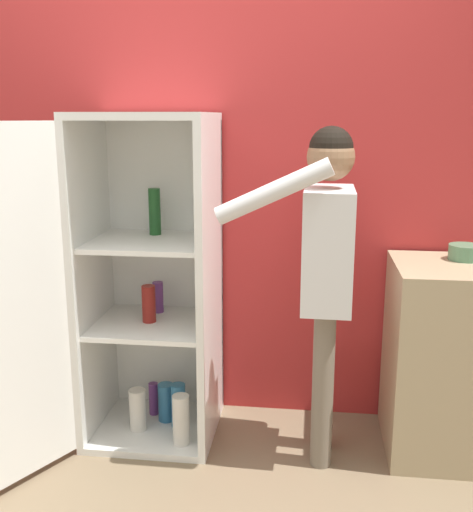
# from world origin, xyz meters

# --- Properties ---
(ground_plane) EXTENTS (12.00, 12.00, 0.00)m
(ground_plane) POSITION_xyz_m (0.00, 0.00, 0.00)
(ground_plane) COLOR #7A664C
(wall_back) EXTENTS (7.00, 0.06, 2.55)m
(wall_back) POSITION_xyz_m (0.00, 0.98, 1.27)
(wall_back) COLOR #B72D2D
(wall_back) RESTS_ON ground_plane
(refrigerator) EXTENTS (0.96, 1.12, 1.60)m
(refrigerator) POSITION_xyz_m (-0.32, 0.56, 0.78)
(refrigerator) COLOR white
(refrigerator) RESTS_ON ground_plane
(person) EXTENTS (0.58, 0.51, 1.55)m
(person) POSITION_xyz_m (0.63, 0.51, 0.99)
(person) COLOR #726656
(person) RESTS_ON ground_plane
(counter) EXTENTS (0.70, 0.56, 0.92)m
(counter) POSITION_xyz_m (1.30, 0.65, 0.46)
(counter) COLOR tan
(counter) RESTS_ON ground_plane
(bowl) EXTENTS (0.16, 0.16, 0.07)m
(bowl) POSITION_xyz_m (1.29, 0.76, 0.96)
(bowl) COLOR #517F5B
(bowl) RESTS_ON counter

